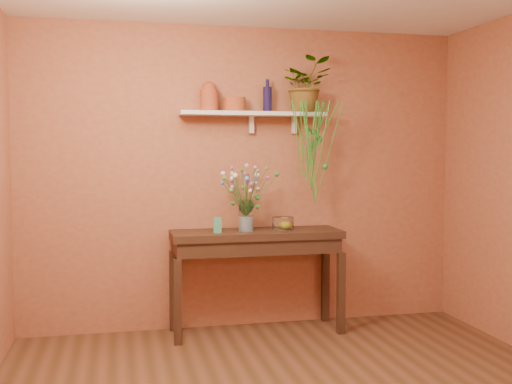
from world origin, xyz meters
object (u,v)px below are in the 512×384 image
at_px(spider_plant, 306,85).
at_px(glass_vase, 246,218).
at_px(blue_bottle, 267,99).
at_px(terracotta_jug, 209,97).
at_px(bouquet, 245,185).
at_px(sideboard, 256,245).
at_px(glass_bowl, 283,224).

height_order(spider_plant, glass_vase, spider_plant).
xyz_separation_m(blue_bottle, spider_plant, (0.34, -0.06, 0.12)).
bearing_deg(terracotta_jug, glass_vase, -28.24).
relative_size(blue_bottle, bouquet, 0.57).
height_order(spider_plant, bouquet, spider_plant).
bearing_deg(spider_plant, bouquet, -168.25).
height_order(blue_bottle, glass_vase, blue_bottle).
bearing_deg(bouquet, terracotta_jug, 151.31).
distance_m(sideboard, spider_plant, 1.49).
bearing_deg(bouquet, spider_plant, 11.75).
relative_size(spider_plant, bouquet, 0.95).
height_order(bouquet, glass_bowl, bouquet).
height_order(blue_bottle, bouquet, blue_bottle).
relative_size(terracotta_jug, blue_bottle, 0.88).
xyz_separation_m(bouquet, glass_bowl, (0.34, 0.01, -0.35)).
bearing_deg(terracotta_jug, blue_bottle, 2.27).
height_order(terracotta_jug, blue_bottle, blue_bottle).
distance_m(terracotta_jug, glass_bowl, 1.28).
bearing_deg(glass_vase, sideboard, 12.99).
bearing_deg(sideboard, bouquet, -169.07).
xyz_separation_m(sideboard, spider_plant, (0.48, 0.10, 1.41)).
xyz_separation_m(blue_bottle, glass_vase, (-0.23, -0.18, -1.04)).
height_order(sideboard, terracotta_jug, terracotta_jug).
height_order(sideboard, blue_bottle, blue_bottle).
bearing_deg(spider_plant, glass_vase, -167.89).
relative_size(sideboard, glass_bowl, 7.80).
bearing_deg(bouquet, blue_bottle, 36.35).
height_order(glass_vase, bouquet, bouquet).
relative_size(terracotta_jug, bouquet, 0.50).
height_order(terracotta_jug, glass_bowl, terracotta_jug).
xyz_separation_m(spider_plant, bouquet, (-0.58, -0.12, -0.88)).
xyz_separation_m(sideboard, glass_vase, (-0.10, -0.02, 0.24)).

